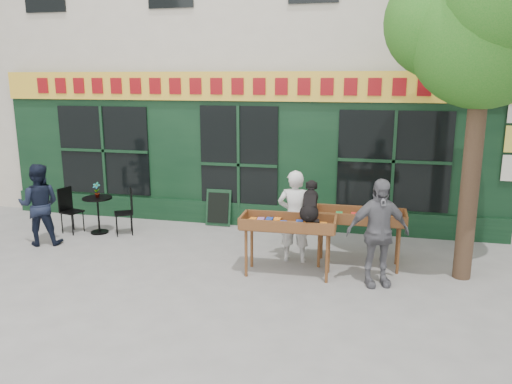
{
  "coord_description": "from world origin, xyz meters",
  "views": [
    {
      "loc": [
        2.83,
        -7.87,
        3.16
      ],
      "look_at": [
        0.82,
        0.5,
        1.19
      ],
      "focal_mm": 35.0,
      "sensor_mm": 36.0,
      "label": 1
    }
  ],
  "objects_px": {
    "dog": "(310,200)",
    "book_cart_right": "(359,220)",
    "book_cart_center": "(288,227)",
    "bistro_table": "(98,208)",
    "man_left": "(39,205)",
    "man_right": "(378,233)",
    "woman": "(295,216)"
  },
  "relations": [
    {
      "from": "book_cart_right",
      "to": "man_right",
      "type": "distance_m",
      "value": 0.81
    },
    {
      "from": "woman",
      "to": "book_cart_right",
      "type": "relative_size",
      "value": 1.08
    },
    {
      "from": "woman",
      "to": "book_cart_right",
      "type": "xyz_separation_m",
      "value": [
        1.11,
        0.02,
        0.01
      ]
    },
    {
      "from": "man_left",
      "to": "woman",
      "type": "bearing_deg",
      "value": 161.7
    },
    {
      "from": "dog",
      "to": "man_right",
      "type": "relative_size",
      "value": 0.35
    },
    {
      "from": "book_cart_right",
      "to": "man_right",
      "type": "bearing_deg",
      "value": -68.62
    },
    {
      "from": "woman",
      "to": "man_right",
      "type": "distance_m",
      "value": 1.59
    },
    {
      "from": "book_cart_center",
      "to": "book_cart_right",
      "type": "distance_m",
      "value": 1.3
    },
    {
      "from": "man_right",
      "to": "bistro_table",
      "type": "relative_size",
      "value": 2.23
    },
    {
      "from": "woman",
      "to": "man_right",
      "type": "relative_size",
      "value": 0.96
    },
    {
      "from": "dog",
      "to": "woman",
      "type": "xyz_separation_m",
      "value": [
        -0.35,
        0.7,
        -0.47
      ]
    },
    {
      "from": "dog",
      "to": "man_left",
      "type": "height_order",
      "value": "dog"
    },
    {
      "from": "bistro_table",
      "to": "man_left",
      "type": "distance_m",
      "value": 1.17
    },
    {
      "from": "book_cart_center",
      "to": "man_left",
      "type": "distance_m",
      "value": 4.94
    },
    {
      "from": "woman",
      "to": "bistro_table",
      "type": "relative_size",
      "value": 2.15
    },
    {
      "from": "book_cart_center",
      "to": "dog",
      "type": "xyz_separation_m",
      "value": [
        0.35,
        -0.05,
        0.47
      ]
    },
    {
      "from": "woman",
      "to": "book_cart_right",
      "type": "distance_m",
      "value": 1.11
    },
    {
      "from": "book_cart_right",
      "to": "man_right",
      "type": "xyz_separation_m",
      "value": [
        0.3,
        -0.75,
        0.03
      ]
    },
    {
      "from": "dog",
      "to": "book_cart_right",
      "type": "bearing_deg",
      "value": 41.68
    },
    {
      "from": "book_cart_right",
      "to": "dog",
      "type": "bearing_deg",
      "value": -136.81
    },
    {
      "from": "man_left",
      "to": "bistro_table",
      "type": "bearing_deg",
      "value": -148.96
    },
    {
      "from": "woman",
      "to": "book_cart_right",
      "type": "bearing_deg",
      "value": 179.23
    },
    {
      "from": "book_cart_center",
      "to": "book_cart_right",
      "type": "bearing_deg",
      "value": 29.32
    },
    {
      "from": "book_cart_center",
      "to": "man_left",
      "type": "height_order",
      "value": "man_left"
    },
    {
      "from": "man_right",
      "to": "bistro_table",
      "type": "bearing_deg",
      "value": 145.72
    },
    {
      "from": "dog",
      "to": "woman",
      "type": "height_order",
      "value": "woman"
    },
    {
      "from": "dog",
      "to": "man_right",
      "type": "distance_m",
      "value": 1.15
    },
    {
      "from": "book_cart_right",
      "to": "book_cart_center",
      "type": "bearing_deg",
      "value": -149.18
    },
    {
      "from": "man_right",
      "to": "man_left",
      "type": "xyz_separation_m",
      "value": [
        -6.33,
        0.49,
        -0.06
      ]
    },
    {
      "from": "woman",
      "to": "book_cart_right",
      "type": "height_order",
      "value": "woman"
    },
    {
      "from": "dog",
      "to": "bistro_table",
      "type": "xyz_separation_m",
      "value": [
        -4.57,
        1.36,
        -0.75
      ]
    },
    {
      "from": "book_cart_right",
      "to": "bistro_table",
      "type": "height_order",
      "value": "book_cart_right"
    }
  ]
}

